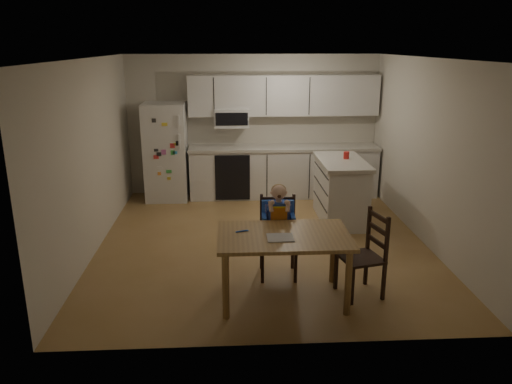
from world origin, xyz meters
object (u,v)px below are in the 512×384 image
object	(u,v)px
chair_booster	(278,220)
kitchen_island	(341,190)
refrigerator	(166,152)
red_cup	(346,155)
dining_table	(284,243)
chair_side	(369,248)

from	to	relation	value
chair_booster	kitchen_island	bearing A→B (deg)	59.87
refrigerator	red_cup	xyz separation A→B (m)	(2.91, -1.23, 0.17)
refrigerator	kitchen_island	xyz separation A→B (m)	(2.83, -1.32, -0.36)
refrigerator	chair_booster	bearing A→B (deg)	-62.29
kitchen_island	dining_table	distance (m)	2.73
refrigerator	kitchen_island	bearing A→B (deg)	-24.97
dining_table	refrigerator	bearing A→B (deg)	113.71
dining_table	chair_side	bearing A→B (deg)	4.45
red_cup	chair_booster	distance (m)	2.33
red_cup	chair_booster	xyz separation A→B (m)	(-1.24, -1.94, -0.34)
kitchen_island	dining_table	world-z (taller)	kitchen_island
red_cup	chair_side	xyz separation A→B (m)	(-0.30, -2.48, -0.49)
dining_table	chair_booster	world-z (taller)	chair_booster
chair_booster	chair_side	world-z (taller)	chair_booster
red_cup	dining_table	distance (m)	2.87
chair_booster	chair_side	xyz separation A→B (m)	(0.94, -0.54, -0.15)
kitchen_island	chair_side	size ratio (longest dim) A/B	1.38
kitchen_island	chair_booster	xyz separation A→B (m)	(-1.16, -1.85, 0.20)
dining_table	chair_booster	distance (m)	0.62
chair_side	chair_booster	bearing A→B (deg)	-134.23
kitchen_island	dining_table	bearing A→B (deg)	-115.23
refrigerator	dining_table	world-z (taller)	refrigerator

